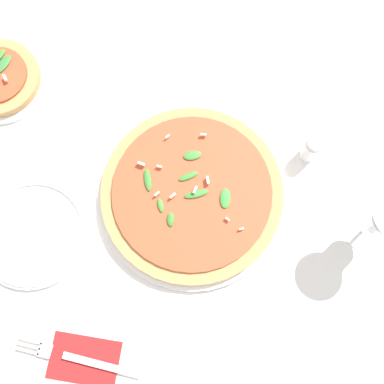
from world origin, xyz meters
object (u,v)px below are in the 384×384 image
(side_plate_white, at_px, (33,233))
(shaker_pepper, at_px, (312,149))
(pizza_arugula_main, at_px, (192,194))
(fork, at_px, (79,359))
(pizza_personal_side, at_px, (0,79))

(side_plate_white, distance_m, shaker_pepper, 0.55)
(pizza_arugula_main, bearing_deg, side_plate_white, 36.95)
(fork, relative_size, shaker_pepper, 3.36)
(pizza_personal_side, bearing_deg, pizza_arugula_main, 171.37)
(side_plate_white, bearing_deg, pizza_personal_side, -50.71)
(side_plate_white, bearing_deg, shaker_pepper, -140.30)
(side_plate_white, relative_size, shaker_pepper, 3.11)
(pizza_arugula_main, distance_m, shaker_pepper, 0.24)
(pizza_arugula_main, xyz_separation_m, side_plate_white, (0.25, 0.18, -0.01))
(pizza_arugula_main, height_order, fork, pizza_arugula_main)
(fork, xyz_separation_m, side_plate_white, (0.18, -0.16, 0.00))
(pizza_arugula_main, distance_m, fork, 0.36)
(side_plate_white, bearing_deg, fork, 137.32)
(fork, bearing_deg, pizza_personal_side, -56.62)
(pizza_personal_side, relative_size, side_plate_white, 0.90)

